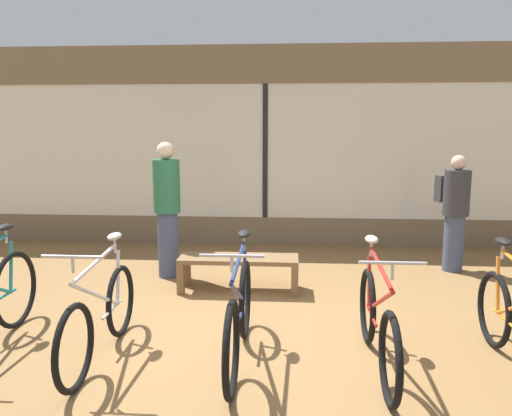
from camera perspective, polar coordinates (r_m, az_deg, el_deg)
ground_plane at (r=4.75m, az=-1.43°, el=-14.64°), size 24.00×24.00×0.00m
shop_back_wall at (r=8.11m, az=1.07°, el=7.24°), size 12.00×0.08×3.20m
bicycle_left at (r=4.43m, az=-17.34°, el=-11.70°), size 0.46×1.66×1.01m
bicycle_center at (r=4.18m, az=-1.93°, el=-12.25°), size 0.46×1.77×1.04m
bicycle_right at (r=4.20m, az=13.69°, el=-12.69°), size 0.46×1.71×1.02m
display_bench at (r=5.92m, az=-1.98°, el=-6.27°), size 1.40×0.44×0.41m
customer_near_rack at (r=7.16m, az=21.74°, el=-0.14°), size 0.45×0.55×1.56m
customer_by_window at (r=6.45m, az=-10.13°, el=0.14°), size 0.34×0.34×1.74m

